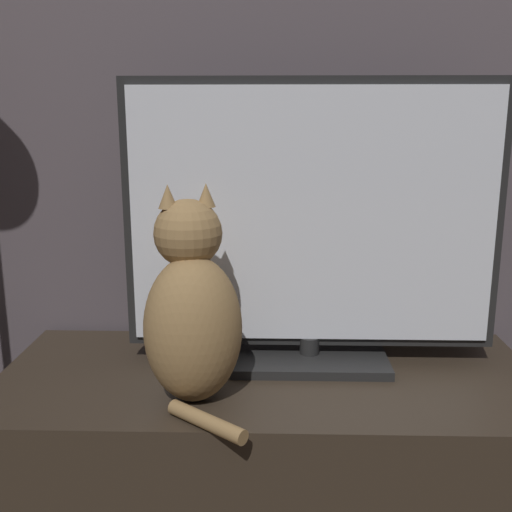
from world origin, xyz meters
TOP-DOWN VIEW (x-y plane):
  - wall_back at (0.00, 1.22)m, footprint 4.80×0.05m
  - tv_stand at (0.00, 0.93)m, footprint 1.16×0.50m
  - tv at (0.09, 1.00)m, footprint 0.81×0.21m
  - cat at (-0.15, 0.81)m, footprint 0.23×0.30m

SIDE VIEW (x-z plane):
  - tv_stand at x=0.00m, z-range 0.00..0.51m
  - cat at x=-0.15m, z-range 0.48..0.90m
  - tv at x=0.09m, z-range 0.51..1.13m
  - wall_back at x=0.00m, z-range 0.00..2.60m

